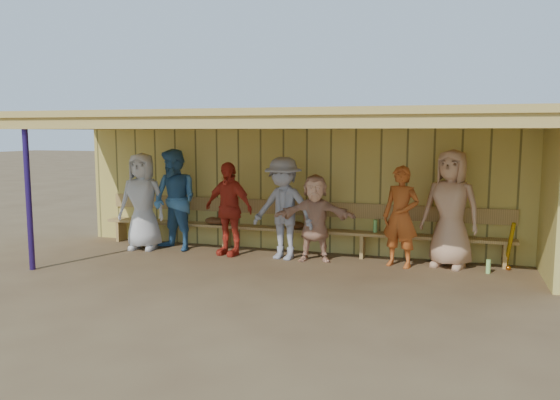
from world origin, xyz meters
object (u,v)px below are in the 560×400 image
object	(u,v)px
player_e	(283,208)
player_f	(315,218)
player_g	(401,217)
player_d	(228,209)
player_c	(175,200)
player_h	(451,209)
player_b	(142,201)
bench	(293,223)

from	to	relation	value
player_e	player_f	distance (m)	0.57
player_g	player_d	bearing A→B (deg)	-162.19
player_c	player_e	world-z (taller)	player_c
player_c	player_h	size ratio (longest dim) A/B	0.98
player_c	player_g	distance (m)	4.10
player_d	player_h	size ratio (longest dim) A/B	0.87
player_c	player_f	distance (m)	2.68
player_e	player_g	size ratio (longest dim) A/B	1.07
player_b	player_h	xyz separation A→B (m)	(5.48, 0.30, 0.05)
player_b	player_g	bearing A→B (deg)	-7.14
player_g	player_b	bearing A→B (deg)	-161.95
player_c	player_g	bearing A→B (deg)	18.94
player_b	player_g	distance (m)	4.72
player_b	player_g	xyz separation A→B (m)	(4.72, 0.09, -0.08)
player_b	player_d	bearing A→B (deg)	-6.72
player_d	player_e	world-z (taller)	player_e
player_e	player_h	distance (m)	2.75
player_f	player_b	bearing A→B (deg)	169.67
player_g	player_h	xyz separation A→B (m)	(0.76, 0.21, 0.13)
player_d	player_g	xyz separation A→B (m)	(3.01, 0.05, -0.01)
player_b	player_f	world-z (taller)	player_b
player_b	player_h	bearing A→B (deg)	-5.07
player_b	player_g	size ratio (longest dim) A/B	1.09
player_d	player_h	distance (m)	3.78
player_c	bench	distance (m)	2.22
player_d	player_f	size ratio (longest dim) A/B	1.12
player_b	player_f	distance (m)	3.30
player_d	player_f	distance (m)	1.58
player_e	bench	distance (m)	0.68
player_e	player_d	bearing A→B (deg)	-169.93
player_e	player_g	xyz separation A→B (m)	(1.97, 0.06, -0.06)
player_e	player_h	bearing A→B (deg)	16.93
player_g	player_h	bearing A→B (deg)	32.53
player_b	player_f	size ratio (longest dim) A/B	1.22
player_e	player_f	world-z (taller)	player_e
player_f	player_e	bearing A→B (deg)	171.81
player_b	bench	distance (m)	2.83
player_c	player_e	distance (m)	2.13
player_h	bench	bearing A→B (deg)	-168.25
player_f	player_h	world-z (taller)	player_h
player_b	bench	size ratio (longest dim) A/B	0.24
player_f	player_g	xyz separation A→B (m)	(1.42, 0.03, 0.08)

